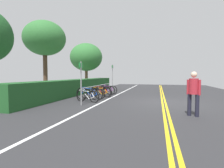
{
  "coord_description": "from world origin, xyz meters",
  "views": [
    {
      "loc": [
        -9.95,
        0.32,
        1.51
      ],
      "look_at": [
        0.36,
        3.05,
        0.94
      ],
      "focal_mm": 27.95,
      "sensor_mm": 36.0,
      "label": 1
    }
  ],
  "objects_px": {
    "bicycle_3": "(100,92)",
    "bicycle_5": "(104,90)",
    "bicycle_1": "(89,94)",
    "tree_mid": "(45,39)",
    "bicycle_2": "(93,94)",
    "bike_rack": "(98,88)",
    "bicycle_0": "(87,96)",
    "bicycle_4": "(101,91)",
    "bicycle_6": "(108,90)",
    "pedestrian": "(194,91)",
    "sign_post_far": "(112,76)",
    "tree_far_right": "(86,57)",
    "sign_post_near": "(81,79)"
  },
  "relations": [
    {
      "from": "sign_post_far",
      "to": "bicycle_0",
      "type": "bearing_deg",
      "value": -178.95
    },
    {
      "from": "bicycle_3",
      "to": "tree_mid",
      "type": "distance_m",
      "value": 5.93
    },
    {
      "from": "bike_rack",
      "to": "sign_post_far",
      "type": "bearing_deg",
      "value": 0.12
    },
    {
      "from": "bicycle_0",
      "to": "bicycle_1",
      "type": "bearing_deg",
      "value": 13.89
    },
    {
      "from": "bike_rack",
      "to": "bicycle_3",
      "type": "relative_size",
      "value": 3.19
    },
    {
      "from": "tree_mid",
      "to": "bicycle_2",
      "type": "bearing_deg",
      "value": -104.98
    },
    {
      "from": "bicycle_2",
      "to": "tree_far_right",
      "type": "xyz_separation_m",
      "value": [
        7.07,
        3.46,
        3.05
      ]
    },
    {
      "from": "bicycle_4",
      "to": "bicycle_5",
      "type": "relative_size",
      "value": 1.08
    },
    {
      "from": "bicycle_2",
      "to": "bicycle_4",
      "type": "distance_m",
      "value": 1.51
    },
    {
      "from": "bicycle_1",
      "to": "tree_far_right",
      "type": "xyz_separation_m",
      "value": [
        7.65,
        3.46,
        3.0
      ]
    },
    {
      "from": "bicycle_4",
      "to": "tree_far_right",
      "type": "distance_m",
      "value": 7.23
    },
    {
      "from": "bicycle_5",
      "to": "sign_post_near",
      "type": "xyz_separation_m",
      "value": [
        -4.64,
        -0.26,
        0.98
      ]
    },
    {
      "from": "bicycle_6",
      "to": "tree_mid",
      "type": "height_order",
      "value": "tree_mid"
    },
    {
      "from": "bicycle_1",
      "to": "tree_mid",
      "type": "height_order",
      "value": "tree_mid"
    },
    {
      "from": "bicycle_1",
      "to": "tree_mid",
      "type": "xyz_separation_m",
      "value": [
        1.72,
        4.25,
        3.83
      ]
    },
    {
      "from": "bicycle_4",
      "to": "tree_mid",
      "type": "height_order",
      "value": "tree_mid"
    },
    {
      "from": "sign_post_far",
      "to": "bicycle_6",
      "type": "bearing_deg",
      "value": -178.49
    },
    {
      "from": "sign_post_near",
      "to": "tree_far_right",
      "type": "distance_m",
      "value": 10.41
    },
    {
      "from": "bicycle_0",
      "to": "sign_post_far",
      "type": "relative_size",
      "value": 0.65
    },
    {
      "from": "bicycle_1",
      "to": "bicycle_2",
      "type": "relative_size",
      "value": 1.09
    },
    {
      "from": "bicycle_0",
      "to": "tree_mid",
      "type": "height_order",
      "value": "tree_mid"
    },
    {
      "from": "bike_rack",
      "to": "sign_post_far",
      "type": "relative_size",
      "value": 2.24
    },
    {
      "from": "bicycle_0",
      "to": "bicycle_1",
      "type": "height_order",
      "value": "bicycle_1"
    },
    {
      "from": "bicycle_5",
      "to": "sign_post_near",
      "type": "bearing_deg",
      "value": -176.85
    },
    {
      "from": "bike_rack",
      "to": "bicycle_5",
      "type": "distance_m",
      "value": 1.46
    },
    {
      "from": "bicycle_0",
      "to": "bicycle_4",
      "type": "distance_m",
      "value": 2.84
    },
    {
      "from": "bicycle_1",
      "to": "pedestrian",
      "type": "xyz_separation_m",
      "value": [
        -2.88,
        -5.23,
        0.56
      ]
    },
    {
      "from": "bike_rack",
      "to": "sign_post_far",
      "type": "xyz_separation_m",
      "value": [
        3.81,
        0.01,
        0.85
      ]
    },
    {
      "from": "bicycle_3",
      "to": "bicycle_5",
      "type": "relative_size",
      "value": 1.06
    },
    {
      "from": "bicycle_3",
      "to": "pedestrian",
      "type": "height_order",
      "value": "pedestrian"
    },
    {
      "from": "bike_rack",
      "to": "bicycle_4",
      "type": "distance_m",
      "value": 0.76
    },
    {
      "from": "pedestrian",
      "to": "bicycle_4",
      "type": "bearing_deg",
      "value": 46.31
    },
    {
      "from": "bicycle_3",
      "to": "tree_far_right",
      "type": "xyz_separation_m",
      "value": [
        6.28,
        3.69,
        3.05
      ]
    },
    {
      "from": "bicycle_2",
      "to": "bicycle_0",
      "type": "bearing_deg",
      "value": -172.12
    },
    {
      "from": "bicycle_4",
      "to": "bicycle_6",
      "type": "relative_size",
      "value": 1.06
    },
    {
      "from": "sign_post_far",
      "to": "tree_mid",
      "type": "height_order",
      "value": "tree_mid"
    },
    {
      "from": "bicycle_1",
      "to": "sign_post_near",
      "type": "height_order",
      "value": "sign_post_near"
    },
    {
      "from": "bike_rack",
      "to": "bicycle_0",
      "type": "bearing_deg",
      "value": -177.27
    },
    {
      "from": "bike_rack",
      "to": "tree_far_right",
      "type": "xyz_separation_m",
      "value": [
        6.28,
        3.55,
        2.78
      ]
    },
    {
      "from": "bike_rack",
      "to": "bicycle_2",
      "type": "relative_size",
      "value": 3.32
    },
    {
      "from": "bicycle_6",
      "to": "pedestrian",
      "type": "bearing_deg",
      "value": -141.73
    },
    {
      "from": "bike_rack",
      "to": "bicycle_4",
      "type": "bearing_deg",
      "value": 4.07
    },
    {
      "from": "bicycle_5",
      "to": "bicycle_3",
      "type": "bearing_deg",
      "value": -173.08
    },
    {
      "from": "bicycle_2",
      "to": "bicycle_3",
      "type": "bearing_deg",
      "value": -16.14
    },
    {
      "from": "bicycle_0",
      "to": "bicycle_6",
      "type": "relative_size",
      "value": 0.96
    },
    {
      "from": "bicycle_5",
      "to": "bicycle_6",
      "type": "height_order",
      "value": "bicycle_6"
    },
    {
      "from": "bicycle_6",
      "to": "bicycle_3",
      "type": "bearing_deg",
      "value": -177.08
    },
    {
      "from": "bicycle_3",
      "to": "tree_mid",
      "type": "xyz_separation_m",
      "value": [
        0.34,
        4.48,
        3.87
      ]
    },
    {
      "from": "bicycle_4",
      "to": "pedestrian",
      "type": "xyz_separation_m",
      "value": [
        -4.97,
        -5.2,
        0.58
      ]
    },
    {
      "from": "bicycle_1",
      "to": "pedestrian",
      "type": "distance_m",
      "value": 6.0
    }
  ]
}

